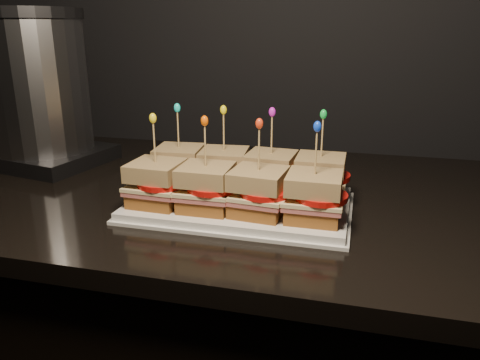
# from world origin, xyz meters

# --- Properties ---
(granite_slab) EXTENTS (2.24, 0.72, 0.03)m
(granite_slab) POSITION_xyz_m (-0.34, 1.65, 0.87)
(granite_slab) COLOR black
(granite_slab) RESTS_ON cabinet
(platter) EXTENTS (0.38, 0.23, 0.02)m
(platter) POSITION_xyz_m (-0.30, 1.55, 0.90)
(platter) COLOR white
(platter) RESTS_ON granite_slab
(platter_rim) EXTENTS (0.39, 0.24, 0.01)m
(platter_rim) POSITION_xyz_m (-0.30, 1.55, 0.89)
(platter_rim) COLOR white
(platter_rim) RESTS_ON granite_slab
(sandwich_0_bread_bot) EXTENTS (0.09, 0.09, 0.02)m
(sandwich_0_bread_bot) POSITION_xyz_m (-0.44, 1.60, 0.92)
(sandwich_0_bread_bot) COLOR #582D11
(sandwich_0_bread_bot) RESTS_ON platter
(sandwich_0_ham) EXTENTS (0.10, 0.10, 0.01)m
(sandwich_0_ham) POSITION_xyz_m (-0.44, 1.60, 0.94)
(sandwich_0_ham) COLOR #B94F53
(sandwich_0_ham) RESTS_ON sandwich_0_bread_bot
(sandwich_0_cheese) EXTENTS (0.10, 0.10, 0.01)m
(sandwich_0_cheese) POSITION_xyz_m (-0.44, 1.60, 0.94)
(sandwich_0_cheese) COLOR beige
(sandwich_0_cheese) RESTS_ON sandwich_0_ham
(sandwich_0_tomato) EXTENTS (0.08, 0.08, 0.01)m
(sandwich_0_tomato) POSITION_xyz_m (-0.42, 1.59, 0.95)
(sandwich_0_tomato) COLOR red
(sandwich_0_tomato) RESTS_ON sandwich_0_cheese
(sandwich_0_bread_top) EXTENTS (0.09, 0.09, 0.03)m
(sandwich_0_bread_top) POSITION_xyz_m (-0.44, 1.60, 0.97)
(sandwich_0_bread_top) COLOR brown
(sandwich_0_bread_top) RESTS_ON sandwich_0_tomato
(sandwich_0_pick) EXTENTS (0.00, 0.00, 0.09)m
(sandwich_0_pick) POSITION_xyz_m (-0.44, 1.60, 1.01)
(sandwich_0_pick) COLOR tan
(sandwich_0_pick) RESTS_ON sandwich_0_bread_top
(sandwich_0_frill) EXTENTS (0.01, 0.01, 0.02)m
(sandwich_0_frill) POSITION_xyz_m (-0.44, 1.60, 1.06)
(sandwich_0_frill) COLOR #15CABB
(sandwich_0_frill) RESTS_ON sandwich_0_pick
(sandwich_1_bread_bot) EXTENTS (0.09, 0.09, 0.02)m
(sandwich_1_bread_bot) POSITION_xyz_m (-0.35, 1.60, 0.92)
(sandwich_1_bread_bot) COLOR #582D11
(sandwich_1_bread_bot) RESTS_ON platter
(sandwich_1_ham) EXTENTS (0.10, 0.10, 0.01)m
(sandwich_1_ham) POSITION_xyz_m (-0.35, 1.60, 0.94)
(sandwich_1_ham) COLOR #B94F53
(sandwich_1_ham) RESTS_ON sandwich_1_bread_bot
(sandwich_1_cheese) EXTENTS (0.10, 0.10, 0.01)m
(sandwich_1_cheese) POSITION_xyz_m (-0.35, 1.60, 0.94)
(sandwich_1_cheese) COLOR beige
(sandwich_1_cheese) RESTS_ON sandwich_1_ham
(sandwich_1_tomato) EXTENTS (0.08, 0.08, 0.01)m
(sandwich_1_tomato) POSITION_xyz_m (-0.33, 1.59, 0.95)
(sandwich_1_tomato) COLOR red
(sandwich_1_tomato) RESTS_ON sandwich_1_cheese
(sandwich_1_bread_top) EXTENTS (0.09, 0.09, 0.03)m
(sandwich_1_bread_top) POSITION_xyz_m (-0.35, 1.60, 0.97)
(sandwich_1_bread_top) COLOR brown
(sandwich_1_bread_top) RESTS_ON sandwich_1_tomato
(sandwich_1_pick) EXTENTS (0.00, 0.00, 0.09)m
(sandwich_1_pick) POSITION_xyz_m (-0.35, 1.60, 1.01)
(sandwich_1_pick) COLOR tan
(sandwich_1_pick) RESTS_ON sandwich_1_bread_top
(sandwich_1_frill) EXTENTS (0.01, 0.01, 0.02)m
(sandwich_1_frill) POSITION_xyz_m (-0.35, 1.60, 1.06)
(sandwich_1_frill) COLOR yellow
(sandwich_1_frill) RESTS_ON sandwich_1_pick
(sandwich_2_bread_bot) EXTENTS (0.09, 0.09, 0.02)m
(sandwich_2_bread_bot) POSITION_xyz_m (-0.26, 1.60, 0.92)
(sandwich_2_bread_bot) COLOR #582D11
(sandwich_2_bread_bot) RESTS_ON platter
(sandwich_2_ham) EXTENTS (0.10, 0.09, 0.01)m
(sandwich_2_ham) POSITION_xyz_m (-0.26, 1.60, 0.94)
(sandwich_2_ham) COLOR #B94F53
(sandwich_2_ham) RESTS_ON sandwich_2_bread_bot
(sandwich_2_cheese) EXTENTS (0.10, 0.09, 0.01)m
(sandwich_2_cheese) POSITION_xyz_m (-0.26, 1.60, 0.94)
(sandwich_2_cheese) COLOR beige
(sandwich_2_cheese) RESTS_ON sandwich_2_ham
(sandwich_2_tomato) EXTENTS (0.08, 0.08, 0.01)m
(sandwich_2_tomato) POSITION_xyz_m (-0.25, 1.59, 0.95)
(sandwich_2_tomato) COLOR red
(sandwich_2_tomato) RESTS_ON sandwich_2_cheese
(sandwich_2_bread_top) EXTENTS (0.09, 0.09, 0.03)m
(sandwich_2_bread_top) POSITION_xyz_m (-0.26, 1.60, 0.97)
(sandwich_2_bread_top) COLOR brown
(sandwich_2_bread_top) RESTS_ON sandwich_2_tomato
(sandwich_2_pick) EXTENTS (0.00, 0.00, 0.09)m
(sandwich_2_pick) POSITION_xyz_m (-0.26, 1.60, 1.01)
(sandwich_2_pick) COLOR tan
(sandwich_2_pick) RESTS_ON sandwich_2_bread_top
(sandwich_2_frill) EXTENTS (0.01, 0.01, 0.02)m
(sandwich_2_frill) POSITION_xyz_m (-0.26, 1.60, 1.06)
(sandwich_2_frill) COLOR #C31BBC
(sandwich_2_frill) RESTS_ON sandwich_2_pick
(sandwich_3_bread_bot) EXTENTS (0.08, 0.08, 0.02)m
(sandwich_3_bread_bot) POSITION_xyz_m (-0.17, 1.60, 0.92)
(sandwich_3_bread_bot) COLOR #582D11
(sandwich_3_bread_bot) RESTS_ON platter
(sandwich_3_ham) EXTENTS (0.09, 0.09, 0.01)m
(sandwich_3_ham) POSITION_xyz_m (-0.17, 1.60, 0.94)
(sandwich_3_ham) COLOR #B94F53
(sandwich_3_ham) RESTS_ON sandwich_3_bread_bot
(sandwich_3_cheese) EXTENTS (0.09, 0.09, 0.01)m
(sandwich_3_cheese) POSITION_xyz_m (-0.17, 1.60, 0.94)
(sandwich_3_cheese) COLOR beige
(sandwich_3_cheese) RESTS_ON sandwich_3_ham
(sandwich_3_tomato) EXTENTS (0.08, 0.08, 0.01)m
(sandwich_3_tomato) POSITION_xyz_m (-0.16, 1.59, 0.95)
(sandwich_3_tomato) COLOR red
(sandwich_3_tomato) RESTS_ON sandwich_3_cheese
(sandwich_3_bread_top) EXTENTS (0.08, 0.08, 0.03)m
(sandwich_3_bread_top) POSITION_xyz_m (-0.17, 1.60, 0.97)
(sandwich_3_bread_top) COLOR brown
(sandwich_3_bread_top) RESTS_ON sandwich_3_tomato
(sandwich_3_pick) EXTENTS (0.00, 0.00, 0.09)m
(sandwich_3_pick) POSITION_xyz_m (-0.17, 1.60, 1.01)
(sandwich_3_pick) COLOR tan
(sandwich_3_pick) RESTS_ON sandwich_3_bread_top
(sandwich_3_frill) EXTENTS (0.01, 0.01, 0.02)m
(sandwich_3_frill) POSITION_xyz_m (-0.17, 1.60, 1.06)
(sandwich_3_frill) COLOR green
(sandwich_3_frill) RESTS_ON sandwich_3_pick
(sandwich_4_bread_bot) EXTENTS (0.09, 0.09, 0.02)m
(sandwich_4_bread_bot) POSITION_xyz_m (-0.44, 1.49, 0.92)
(sandwich_4_bread_bot) COLOR #582D11
(sandwich_4_bread_bot) RESTS_ON platter
(sandwich_4_ham) EXTENTS (0.09, 0.09, 0.01)m
(sandwich_4_ham) POSITION_xyz_m (-0.44, 1.49, 0.94)
(sandwich_4_ham) COLOR #B94F53
(sandwich_4_ham) RESTS_ON sandwich_4_bread_bot
(sandwich_4_cheese) EXTENTS (0.10, 0.09, 0.01)m
(sandwich_4_cheese) POSITION_xyz_m (-0.44, 1.49, 0.94)
(sandwich_4_cheese) COLOR beige
(sandwich_4_cheese) RESTS_ON sandwich_4_ham
(sandwich_4_tomato) EXTENTS (0.08, 0.08, 0.01)m
(sandwich_4_tomato) POSITION_xyz_m (-0.42, 1.49, 0.95)
(sandwich_4_tomato) COLOR red
(sandwich_4_tomato) RESTS_ON sandwich_4_cheese
(sandwich_4_bread_top) EXTENTS (0.09, 0.09, 0.03)m
(sandwich_4_bread_top) POSITION_xyz_m (-0.44, 1.49, 0.97)
(sandwich_4_bread_top) COLOR brown
(sandwich_4_bread_top) RESTS_ON sandwich_4_tomato
(sandwich_4_pick) EXTENTS (0.00, 0.00, 0.09)m
(sandwich_4_pick) POSITION_xyz_m (-0.44, 1.49, 1.01)
(sandwich_4_pick) COLOR tan
(sandwich_4_pick) RESTS_ON sandwich_4_bread_top
(sandwich_4_frill) EXTENTS (0.01, 0.01, 0.02)m
(sandwich_4_frill) POSITION_xyz_m (-0.44, 1.49, 1.06)
(sandwich_4_frill) COLOR yellow
(sandwich_4_frill) RESTS_ON sandwich_4_pick
(sandwich_5_bread_bot) EXTENTS (0.08, 0.08, 0.02)m
(sandwich_5_bread_bot) POSITION_xyz_m (-0.35, 1.49, 0.92)
(sandwich_5_bread_bot) COLOR #582D11
(sandwich_5_bread_bot) RESTS_ON platter
(sandwich_5_ham) EXTENTS (0.09, 0.09, 0.01)m
(sandwich_5_ham) POSITION_xyz_m (-0.35, 1.49, 0.94)
(sandwich_5_ham) COLOR #B94F53
(sandwich_5_ham) RESTS_ON sandwich_5_bread_bot
(sandwich_5_cheese) EXTENTS (0.09, 0.09, 0.01)m
(sandwich_5_cheese) POSITION_xyz_m (-0.35, 1.49, 0.94)
(sandwich_5_cheese) COLOR beige
(sandwich_5_cheese) RESTS_ON sandwich_5_ham
(sandwich_5_tomato) EXTENTS (0.08, 0.08, 0.01)m
(sandwich_5_tomato) POSITION_xyz_m (-0.33, 1.49, 0.95)
(sandwich_5_tomato) COLOR red
(sandwich_5_tomato) RESTS_ON sandwich_5_cheese
(sandwich_5_bread_top) EXTENTS (0.08, 0.08, 0.03)m
(sandwich_5_bread_top) POSITION_xyz_m (-0.35, 1.49, 0.97)
(sandwich_5_bread_top) COLOR brown
(sandwich_5_bread_top) RESTS_ON sandwich_5_tomato
(sandwich_5_pick) EXTENTS (0.00, 0.00, 0.09)m
(sandwich_5_pick) POSITION_xyz_m (-0.35, 1.49, 1.01)
(sandwich_5_pick) COLOR tan
(sandwich_5_pick) RESTS_ON sandwich_5_bread_top
(sandwich_5_frill) EXTENTS (0.01, 0.01, 0.02)m
(sandwich_5_frill) POSITION_xyz_m (-0.35, 1.49, 1.06)
(sandwich_5_frill) COLOR #F85604
(sandwich_5_frill) RESTS_ON sandwich_5_pick
(sandwich_6_bread_bot) EXTENTS (0.09, 0.09, 0.02)m
(sandwich_6_bread_bot) POSITION_xyz_m (-0.26, 1.49, 0.92)
(sandwich_6_bread_bot) COLOR #582D11
(sandwich_6_bread_bot) RESTS_ON platter
(sandwich_6_ham) EXTENTS (0.10, 0.10, 0.01)m
(sandwich_6_ham) POSITION_xyz_m (-0.26, 1.49, 0.94)
(sandwich_6_ham) COLOR #B94F53
(sandwich_6_ham) RESTS_ON sandwich_6_bread_bot
(sandwich_6_cheese) EXTENTS (0.10, 0.10, 0.01)m
(sandwich_6_cheese) POSITION_xyz_m (-0.26, 1.49, 0.94)
(sandwich_6_cheese) COLOR beige
(sandwich_6_cheese) RESTS_ON sandwich_6_ham
(sandwich_6_tomato) EXTENTS (0.08, 0.08, 0.01)m
(sandwich_6_tomato) POSITION_xyz_m (-0.25, 1.49, 0.95)
(sandwich_6_tomato) COLOR red
(sandwich_6_tomato) RESTS_ON sandwich_6_cheese
(sandwich_6_bread_top) EXTENTS (0.09, 0.09, 0.03)m
(sandwich_6_bread_top) POSITION_xyz_m (-0.26, 1.49, 0.97)
(sandwich_6_bread_top) COLOR brown
(sandwich_6_bread_top) RESTS_ON sandwich_6_tomato
(sandwich_6_pick) EXTENTS (0.00, 0.00, 0.09)m
(sandwich_6_pick) POSITION_xyz_m (-0.26, 1.49, 1.01)
(sandwich_6_pick) COLOR tan
(sandwich_6_pick) RESTS_ON sandwich_6_bread_top
(sandwich_6_frill) EXTENTS (0.01, 0.01, 0.02)m
(sandwich_6_frill) POSITION_xyz_m (-0.26, 1.49, 1.06)
(sandwich_6_frill) COLOR red
(sandwich_6_frill) RESTS_ON sandwich_6_pick
(sandwich_7_bread_bot) EXTENTS (0.08, 0.08, 0.02)m
(sandwich_7_bread_bot) POSITION_xyz_m (-0.17, 1.49, 0.92)
(sandwich_7_bread_bot) COLOR #582D11
(sandwich_7_bread_bot) RESTS_ON platter
(sandwich_7_ham) EXTENTS (0.09, 0.09, 0.01)m
(sandwich_7_ham) POSITION_xyz_m (-0.17, 1.49, 0.94)
(sandwich_7_ham) COLOR #B94F53
(sandwich_7_ham) RESTS_ON sandwich_7_bread_bot
(sandwich_7_cheese) EXTENTS (0.09, 0.09, 0.01)m
(sandwich_7_cheese) POSITION_xyz_m (-0.17, 1.49, 0.94)
(sandwich_7_cheese) COLOR beige
(sandwich_7_cheese) RESTS_ON sandwich_7_ham
(sandwich_7_tomato) EXTENTS (0.08, 0.08, 0.01)m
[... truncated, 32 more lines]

